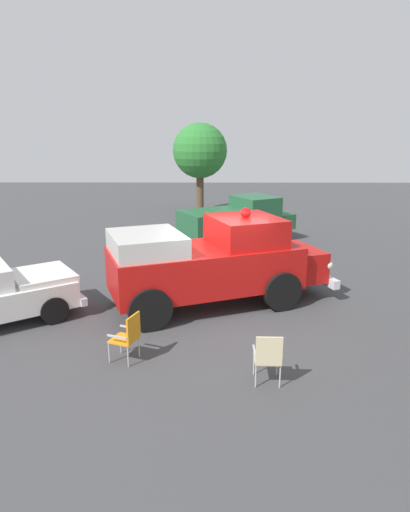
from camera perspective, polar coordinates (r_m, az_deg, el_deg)
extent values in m
plane|color=#424244|center=(11.70, 2.17, -6.97)|extent=(60.00, 60.00, 0.00)
cylinder|color=black|center=(13.38, 5.54, -1.70)|extent=(0.67, 1.09, 1.04)
cylinder|color=black|center=(11.72, 9.80, -4.44)|extent=(0.67, 1.09, 1.04)
cylinder|color=black|center=(12.32, -9.31, -3.39)|extent=(0.67, 1.09, 1.04)
cylinder|color=black|center=(10.49, -7.12, -6.78)|extent=(0.67, 1.09, 1.04)
cube|color=red|center=(11.68, 0.00, -1.51)|extent=(3.70, 5.33, 1.10)
cube|color=red|center=(12.95, 11.90, -0.72)|extent=(1.96, 1.47, 0.84)
cube|color=red|center=(11.89, 5.21, 3.22)|extent=(2.38, 2.26, 0.76)
cube|color=silver|center=(11.06, -7.55, 1.38)|extent=(2.44, 2.28, 0.60)
cube|color=silver|center=(13.19, 13.56, -0.52)|extent=(1.39, 0.62, 0.64)
cube|color=silver|center=(13.37, 13.80, -2.21)|extent=(2.17, 0.98, 0.24)
sphere|color=white|center=(13.80, 11.80, 0.64)|extent=(0.34, 0.34, 0.26)
sphere|color=white|center=(12.56, 15.54, -1.11)|extent=(0.34, 0.34, 0.26)
sphere|color=red|center=(11.79, 5.27, 5.59)|extent=(0.36, 0.36, 0.28)
cylinder|color=black|center=(12.94, -20.90, -4.17)|extent=(0.60, 0.71, 0.68)
cylinder|color=black|center=(11.44, -18.88, -6.57)|extent=(0.60, 0.71, 0.68)
cube|color=white|center=(11.98, -20.24, -2.43)|extent=(2.15, 2.09, 0.20)
cube|color=silver|center=(12.34, -16.71, -4.44)|extent=(1.65, 1.22, 0.20)
cylinder|color=black|center=(20.09, 6.30, 3.83)|extent=(0.64, 0.83, 0.80)
cylinder|color=black|center=(18.72, 9.41, 2.83)|extent=(0.64, 0.83, 0.80)
cylinder|color=black|center=(18.50, -1.57, 2.88)|extent=(0.64, 0.83, 0.80)
cylinder|color=black|center=(17.00, 1.20, 1.73)|extent=(0.64, 0.83, 0.80)
cube|color=#235B38|center=(17.92, 1.44, 4.26)|extent=(2.99, 3.29, 1.00)
cube|color=#235B38|center=(18.89, 6.43, 5.54)|extent=(2.31, 2.19, 1.40)
cube|color=#235B38|center=(19.62, 9.02, 4.69)|extent=(1.92, 1.62, 0.64)
cylinder|color=#B7BABF|center=(8.77, 6.31, -13.68)|extent=(0.03, 0.03, 0.44)
cylinder|color=#B7BABF|center=(8.82, 9.24, -13.63)|extent=(0.03, 0.03, 0.44)
cylinder|color=#B7BABF|center=(8.40, 6.55, -15.15)|extent=(0.03, 0.03, 0.44)
cylinder|color=#B7BABF|center=(8.44, 9.63, -15.09)|extent=(0.03, 0.03, 0.44)
cube|color=beige|center=(8.49, 7.99, -13.00)|extent=(0.49, 0.49, 0.04)
cube|color=beige|center=(8.15, 8.25, -12.05)|extent=(0.05, 0.48, 0.56)
cube|color=#B7BABF|center=(8.39, 6.37, -12.04)|extent=(0.44, 0.05, 0.03)
cube|color=#B7BABF|center=(8.44, 9.69, -11.99)|extent=(0.44, 0.05, 0.03)
cylinder|color=#B7BABF|center=(9.33, -12.24, -12.08)|extent=(0.04, 0.04, 0.44)
cylinder|color=#B7BABF|center=(9.65, -10.79, -10.99)|extent=(0.04, 0.04, 0.44)
cylinder|color=#B7BABF|center=(9.11, -9.87, -12.65)|extent=(0.04, 0.04, 0.44)
cylinder|color=#B7BABF|center=(9.44, -8.47, -11.51)|extent=(0.04, 0.04, 0.44)
cube|color=orange|center=(9.27, -10.41, -10.51)|extent=(0.62, 0.62, 0.04)
cube|color=orange|center=(9.04, -9.19, -9.17)|extent=(0.46, 0.21, 0.56)
cube|color=#B7BABF|center=(9.02, -11.27, -10.17)|extent=(0.19, 0.42, 0.03)
cube|color=#B7BABF|center=(9.39, -9.69, -9.02)|extent=(0.19, 0.42, 0.03)
cylinder|color=brown|center=(25.28, -0.64, 8.26)|extent=(0.41, 0.41, 2.44)
sphere|color=#2E7D31|center=(25.09, -0.65, 13.40)|extent=(3.00, 3.00, 3.00)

